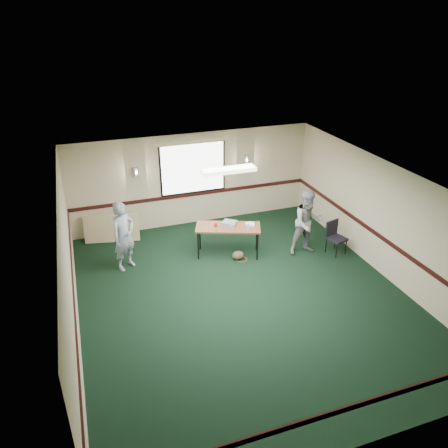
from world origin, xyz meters
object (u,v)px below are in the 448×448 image
object	(u,v)px
folding_table	(228,229)
person_right	(308,223)
conference_chair	(335,235)
projector	(230,224)
person_left	(124,236)

from	to	relation	value
folding_table	person_right	distance (m)	2.03
conference_chair	folding_table	bearing A→B (deg)	147.01
folding_table	projector	distance (m)	0.13
folding_table	conference_chair	distance (m)	2.77
folding_table	person_left	size ratio (longest dim) A/B	1.00
conference_chair	person_right	distance (m)	0.82
folding_table	person_right	bearing A→B (deg)	4.90
person_right	person_left	bearing A→B (deg)	171.06
folding_table	conference_chair	bearing A→B (deg)	4.62
folding_table	projector	bearing A→B (deg)	58.09
person_right	conference_chair	bearing A→B (deg)	-16.05
conference_chair	person_right	size ratio (longest dim) A/B	0.50
projector	person_left	distance (m)	2.63
folding_table	conference_chair	xyz separation A→B (m)	(2.65, -0.78, -0.24)
conference_chair	person_left	distance (m)	5.33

